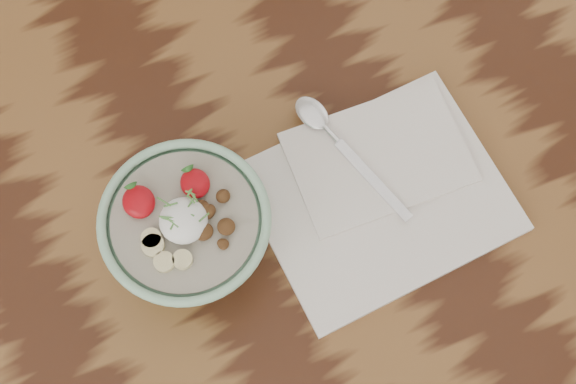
# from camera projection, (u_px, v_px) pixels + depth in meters

# --- Properties ---
(table) EXTENTS (1.60, 0.90, 0.75)m
(table) POSITION_uv_depth(u_px,v_px,m) (214.00, 241.00, 0.95)
(table) COLOR #371A0D
(table) RESTS_ON ground
(breakfast_bowl) EXTENTS (0.17, 0.17, 0.11)m
(breakfast_bowl) POSITION_uv_depth(u_px,v_px,m) (188.00, 230.00, 0.80)
(breakfast_bowl) COLOR #90C29F
(breakfast_bowl) RESTS_ON table
(napkin) EXTENTS (0.26, 0.22, 0.02)m
(napkin) POSITION_uv_depth(u_px,v_px,m) (380.00, 189.00, 0.87)
(napkin) COLOR white
(napkin) RESTS_ON table
(spoon) EXTENTS (0.06, 0.18, 0.01)m
(spoon) POSITION_uv_depth(u_px,v_px,m) (327.00, 129.00, 0.88)
(spoon) COLOR silver
(spoon) RESTS_ON napkin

